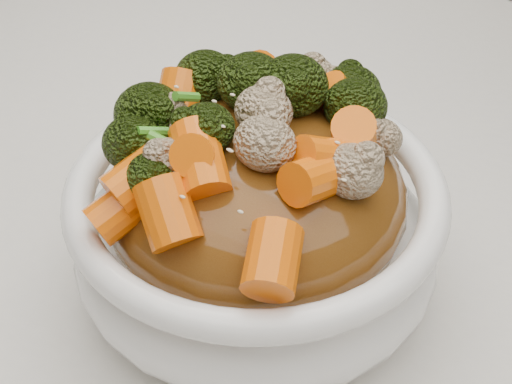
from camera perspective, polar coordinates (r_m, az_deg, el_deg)
The scene contains 8 objects.
tablecloth at distance 0.51m, azimuth 0.24°, elevation -4.04°, with size 1.20×0.80×0.04m, color silver.
bowl at distance 0.43m, azimuth 0.00°, elevation -3.06°, with size 0.20×0.20×0.08m, color white, non-canonical shape.
sauce_base at distance 0.42m, azimuth 0.00°, elevation -0.29°, with size 0.16×0.16×0.09m, color #5F3610.
carrots at distance 0.38m, azimuth 0.00°, elevation 6.38°, with size 0.16×0.16×0.05m, color orange, non-canonical shape.
broccoli at distance 0.38m, azimuth 0.00°, elevation 6.26°, with size 0.16×0.16×0.04m, color black, non-canonical shape.
cauliflower at distance 0.38m, azimuth 0.00°, elevation 6.03°, with size 0.16×0.16×0.03m, color tan, non-canonical shape.
scallions at distance 0.38m, azimuth 0.00°, elevation 6.49°, with size 0.12×0.12×0.02m, color #419422, non-canonical shape.
sesame_seeds at distance 0.38m, azimuth 0.00°, elevation 6.49°, with size 0.14×0.14×0.01m, color beige, non-canonical shape.
Camera 1 is at (0.20, -0.31, 1.09)m, focal length 55.00 mm.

